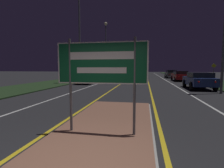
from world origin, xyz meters
name	(u,v)px	position (x,y,z in m)	size (l,w,h in m)	color
median_island	(102,134)	(0.00, 1.90, 0.04)	(2.78, 8.53, 0.10)	#999993
verge_left	(67,81)	(-9.50, 20.00, 0.04)	(5.00, 100.00, 0.08)	#1E3319
verge_right	(217,83)	(9.50, 20.00, 0.04)	(5.00, 100.00, 0.08)	#1E3319
centre_line_yellow_left	(127,79)	(-1.58, 25.00, 0.00)	(0.12, 70.00, 0.01)	gold
centre_line_yellow_right	(148,80)	(1.58, 25.00, 0.00)	(0.12, 70.00, 0.01)	gold
lane_line_white_left	(111,79)	(-4.20, 25.00, 0.00)	(0.12, 70.00, 0.01)	silver
lane_line_white_right	(165,80)	(4.20, 25.00, 0.00)	(0.12, 70.00, 0.01)	silver
edge_line_white_left	(93,79)	(-7.20, 25.00, 0.00)	(0.10, 70.00, 0.01)	silver
edge_line_white_right	(186,80)	(7.20, 25.00, 0.00)	(0.10, 70.00, 0.01)	silver
highway_sign	(101,67)	(0.00, 1.90, 1.86)	(2.39, 0.07, 2.49)	#56565B
streetlight_left_near	(79,18)	(-6.28, 16.79, 7.49)	(0.63, 0.63, 10.89)	#56565B
streetlight_left_far	(106,40)	(-6.53, 31.58, 7.22)	(0.60, 0.60, 10.71)	#56565B
car_receding_0	(199,80)	(5.75, 13.73, 0.78)	(2.00, 4.20, 1.43)	navy
car_receding_1	(180,76)	(5.98, 23.35, 0.74)	(1.88, 4.75, 1.42)	maroon
car_receding_2	(171,74)	(5.86, 31.10, 0.76)	(1.90, 4.59, 1.46)	#4C514C
car_approaching_0	(87,77)	(-5.57, 17.13, 0.70)	(1.86, 4.24, 1.33)	#4C514C
car_approaching_1	(125,74)	(-2.62, 30.16, 0.76)	(1.93, 4.45, 1.41)	#B7B7BC
car_approaching_2	(118,72)	(-5.65, 42.38, 0.71)	(1.89, 4.45, 1.34)	silver
warning_sign	(214,71)	(9.95, 22.38, 1.48)	(0.60, 0.06, 2.32)	#56565B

